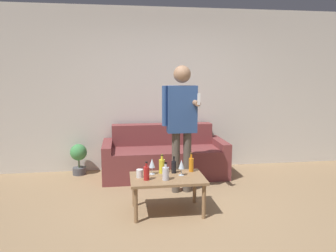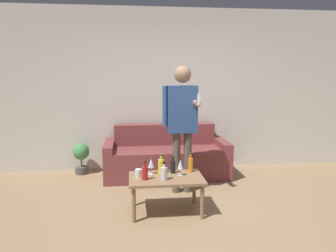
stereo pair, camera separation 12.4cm
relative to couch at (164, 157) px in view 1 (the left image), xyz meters
name	(u,v)px [view 1 (the left image)]	position (x,y,z in m)	size (l,w,h in m)	color
ground_plane	(195,224)	(0.09, -1.81, -0.30)	(16.00, 16.00, 0.00)	#997A56
wall_back	(166,90)	(0.09, 0.47, 1.05)	(8.00, 0.06, 2.70)	silver
couch	(164,157)	(0.00, 0.00, 0.00)	(1.93, 0.84, 0.80)	brown
coffee_table	(167,181)	(-0.16, -1.44, 0.08)	(0.86, 0.56, 0.43)	#8E6B47
bottle_orange	(174,167)	(-0.06, -1.29, 0.21)	(0.06, 0.06, 0.20)	black
bottle_green	(162,166)	(-0.20, -1.27, 0.22)	(0.07, 0.07, 0.23)	yellow
bottle_dark	(166,173)	(-0.19, -1.54, 0.21)	(0.07, 0.07, 0.20)	silver
bottle_yellow	(191,164)	(0.16, -1.26, 0.22)	(0.06, 0.06, 0.23)	orange
bottle_red	(146,173)	(-0.40, -1.51, 0.22)	(0.07, 0.07, 0.21)	#B21E1E
wine_glass_near	(181,165)	(0.02, -1.40, 0.26)	(0.07, 0.07, 0.19)	silver
wine_glass_far	(152,164)	(-0.32, -1.30, 0.26)	(0.07, 0.07, 0.19)	silver
cup_on_table	(140,173)	(-0.47, -1.41, 0.18)	(0.08, 0.08, 0.10)	white
person_standing_front	(181,118)	(0.13, -0.79, 0.74)	(0.46, 0.43, 1.72)	brown
potted_plant	(79,156)	(-1.36, 0.23, 0.01)	(0.27, 0.27, 0.50)	#4C4C51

